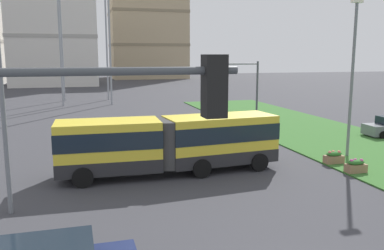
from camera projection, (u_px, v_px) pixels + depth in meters
name	position (u px, v px, depth m)	size (l,w,h in m)	color
articulated_bus	(170.00, 143.00, 21.67)	(11.95, 3.19, 3.00)	yellow
flower_planter_3	(356.00, 166.00, 21.77)	(1.10, 0.56, 0.74)	#937051
flower_planter_4	(334.00, 157.00, 23.64)	(1.10, 0.56, 0.74)	#937051
traffic_light_near_left	(30.00, 222.00, 4.84)	(3.91, 0.28, 6.26)	#474C51
traffic_light_far_right	(243.00, 84.00, 32.08)	(3.77, 0.28, 5.81)	#474C51
streetlight_left	(2.00, 92.00, 15.53)	(0.70, 0.28, 8.90)	slate
streetlight_median	(352.00, 73.00, 24.62)	(0.70, 0.28, 9.52)	slate
apartment_tower_centre	(147.00, 14.00, 112.81)	(20.39, 16.90, 35.07)	tan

